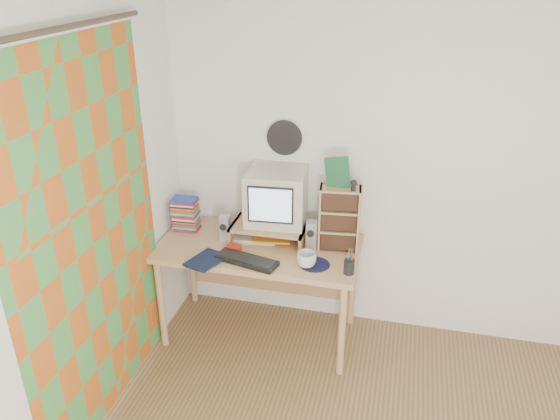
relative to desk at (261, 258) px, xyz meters
The scene contains 20 objects.
back_wall 1.25m from the desk, 16.59° to the left, with size 3.50×3.50×0.00m, color white.
left_wall 1.73m from the desk, 116.51° to the right, with size 3.50×3.50×0.00m, color white.
curtain 1.29m from the desk, 125.22° to the right, with size 2.20×2.20×0.00m, color #BF5A1A.
wall_disc 0.87m from the desk, 70.78° to the left, with size 0.25×0.25×0.02m, color black.
desk is the anchor object (origin of this frame).
monitor_riser 0.24m from the desk, 36.34° to the left, with size 0.52×0.30×0.12m.
crt_monitor 0.46m from the desk, 44.67° to the left, with size 0.40×0.40×0.38m, color beige.
speaker_left 0.34m from the desk, behind, with size 0.07×0.07×0.19m, color #B1B1B6.
speaker_right 0.43m from the desk, ahead, with size 0.07×0.07×0.20m, color #B1B1B6.
keyboard 0.34m from the desk, 92.86° to the right, with size 0.42×0.14×0.03m, color black.
dvd_stack 0.64m from the desk, behind, with size 0.17×0.12×0.25m, color brown, non-canonical shape.
cd_rack 0.65m from the desk, ahead, with size 0.27×0.14×0.45m, color tan.
mug 0.49m from the desk, 34.61° to the right, with size 0.13×0.13×0.10m, color silver.
diary 0.51m from the desk, 138.26° to the right, with size 0.23×0.17×0.05m, color #0E1835.
mousepad 0.50m from the desk, 27.96° to the right, with size 0.20×0.20×0.00m, color black.
pen_cup 0.74m from the desk, 23.14° to the right, with size 0.07×0.07×0.14m, color black, non-canonical shape.
papers 0.16m from the desk, 91.11° to the left, with size 0.30×0.22×0.04m, color beige, non-canonical shape.
red_box 0.27m from the desk, 129.69° to the right, with size 0.09×0.06×0.04m, color red.
game_box 0.86m from the desk, ahead, with size 0.16×0.03×0.20m, color #185631.
webcam 0.88m from the desk, ahead, with size 0.05×0.05×0.08m, color black, non-canonical shape.
Camera 1 is at (-0.10, -1.82, 2.59)m, focal length 35.00 mm.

